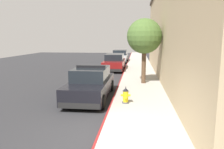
% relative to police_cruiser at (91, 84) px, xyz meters
% --- Properties ---
extents(ground_plane, '(30.49, 60.00, 0.20)m').
position_rel_police_cruiser_xyz_m(ground_plane, '(-3.43, 5.53, -0.84)').
color(ground_plane, '#2B2B2D').
extents(sidewalk_pavement, '(2.66, 60.00, 0.15)m').
position_rel_police_cruiser_xyz_m(sidewalk_pavement, '(2.57, 5.53, -0.67)').
color(sidewalk_pavement, '#ADA89E').
rests_on(sidewalk_pavement, ground).
extents(curb_painted_edge, '(0.08, 60.00, 0.15)m').
position_rel_police_cruiser_xyz_m(curb_painted_edge, '(1.20, 5.53, -0.67)').
color(curb_painted_edge, maroon).
rests_on(curb_painted_edge, ground).
extents(storefront_building, '(6.82, 24.35, 7.35)m').
position_rel_police_cruiser_xyz_m(storefront_building, '(7.19, 5.57, 2.94)').
color(storefront_building, tan).
rests_on(storefront_building, ground).
extents(police_cruiser, '(1.94, 4.84, 1.68)m').
position_rel_police_cruiser_xyz_m(police_cruiser, '(0.00, 0.00, 0.00)').
color(police_cruiser, black).
rests_on(police_cruiser, ground).
extents(parked_car_silver_ahead, '(1.94, 4.84, 1.56)m').
position_rel_police_cruiser_xyz_m(parked_car_silver_ahead, '(0.18, 10.17, -0.00)').
color(parked_car_silver_ahead, maroon).
rests_on(parked_car_silver_ahead, ground).
extents(parked_car_dark_far, '(1.94, 4.84, 1.56)m').
position_rel_police_cruiser_xyz_m(parked_car_dark_far, '(0.14, 17.65, -0.00)').
color(parked_car_dark_far, '#B2B5BA').
rests_on(parked_car_dark_far, ground).
extents(fire_hydrant, '(0.44, 0.40, 0.76)m').
position_rel_police_cruiser_xyz_m(fire_hydrant, '(1.85, -1.24, -0.25)').
color(fire_hydrant, '#4C4C51').
rests_on(fire_hydrant, sidewalk_pavement).
extents(street_tree, '(2.23, 2.23, 4.15)m').
position_rel_police_cruiser_xyz_m(street_tree, '(2.77, 3.46, 2.41)').
color(street_tree, brown).
rests_on(street_tree, sidewalk_pavement).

